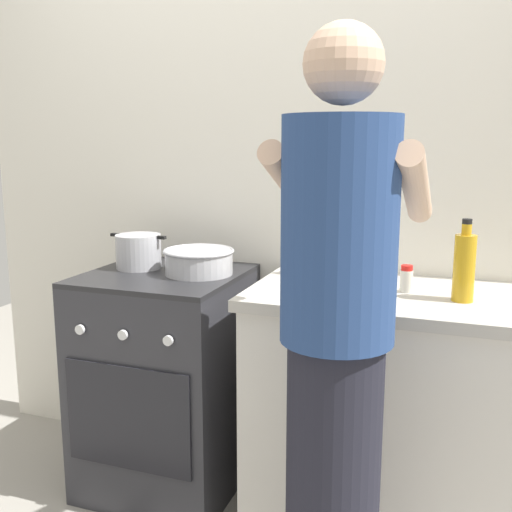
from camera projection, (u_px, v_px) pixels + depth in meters
back_wall at (322, 182)px, 2.46m from camera, size 3.20×0.10×2.50m
countertop at (389, 412)px, 2.17m from camera, size 1.00×0.60×0.90m
stove_range at (167, 380)px, 2.47m from camera, size 0.60×0.62×0.90m
pot at (139, 251)px, 2.46m from camera, size 0.25×0.18×0.14m
mixing_bowl at (199, 260)px, 2.35m from camera, size 0.28×0.28×0.10m
utensil_crock at (341, 252)px, 2.30m from camera, size 0.10×0.10×0.32m
spice_bottle at (406, 279)px, 2.08m from camera, size 0.04×0.04×0.09m
oil_bottle at (464, 266)px, 1.95m from camera, size 0.07×0.07×0.27m
person at (336, 354)px, 1.60m from camera, size 0.41×0.50×1.70m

